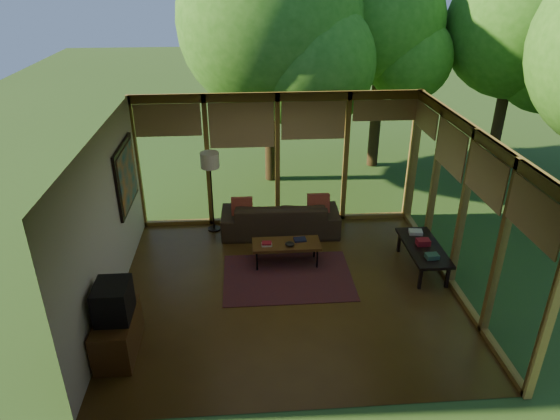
{
  "coord_description": "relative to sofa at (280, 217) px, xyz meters",
  "views": [
    {
      "loc": [
        -0.66,
        -6.81,
        4.83
      ],
      "look_at": [
        -0.09,
        0.7,
        1.13
      ],
      "focal_mm": 32.0,
      "sensor_mm": 36.0,
      "label": 1
    }
  ],
  "objects": [
    {
      "name": "tree_nw",
      "position": [
        -0.02,
        2.88,
        3.37
      ],
      "size": [
        4.13,
        4.13,
        5.78
      ],
      "color": "#372814",
      "rests_on": "ground"
    },
    {
      "name": "ct_book_side",
      "position": [
        0.27,
        -1.11,
        0.1
      ],
      "size": [
        0.23,
        0.18,
        0.03
      ],
      "primitive_type": "cube",
      "rotation": [
        0.0,
        0.0,
        0.1
      ],
      "color": "black",
      "rests_on": "coffee_table"
    },
    {
      "name": "ct_book_lower",
      "position": [
        -0.33,
        -1.24,
        0.1
      ],
      "size": [
        0.18,
        0.14,
        0.03
      ],
      "primitive_type": "cube",
      "rotation": [
        0.0,
        0.0,
        0.02
      ],
      "color": "beige",
      "rests_on": "coffee_table"
    },
    {
      "name": "wall_front",
      "position": [
        -0.02,
        -4.5,
        1.01
      ],
      "size": [
        5.5,
        0.04,
        2.7
      ],
      "primitive_type": "cube",
      "color": "silver",
      "rests_on": "ground"
    },
    {
      "name": "pillow_left",
      "position": [
        -0.75,
        -0.05,
        0.25
      ],
      "size": [
        0.41,
        0.22,
        0.43
      ],
      "primitive_type": "cube",
      "rotation": [
        -0.21,
        0.0,
        0.0
      ],
      "color": "maroon",
      "rests_on": "sofa"
    },
    {
      "name": "sofa",
      "position": [
        0.0,
        0.0,
        0.0
      ],
      "size": [
        2.34,
        0.97,
        0.68
      ],
      "primitive_type": "imported",
      "rotation": [
        0.0,
        0.0,
        3.11
      ],
      "color": "#382A1C",
      "rests_on": "floor"
    },
    {
      "name": "wall_painting",
      "position": [
        -2.73,
        -0.6,
        1.21
      ],
      "size": [
        0.06,
        1.35,
        1.15
      ],
      "color": "black",
      "rests_on": "wall_left"
    },
    {
      "name": "floor_lamp",
      "position": [
        -1.33,
        0.21,
        1.07
      ],
      "size": [
        0.36,
        0.36,
        1.65
      ],
      "color": "black",
      "rests_on": "floor"
    },
    {
      "name": "ct_bowl",
      "position": [
        0.07,
        -1.29,
        0.12
      ],
      "size": [
        0.16,
        0.16,
        0.07
      ],
      "primitive_type": "ellipsoid",
      "color": "black",
      "rests_on": "coffee_table"
    },
    {
      "name": "tree_far",
      "position": [
        5.86,
        3.2,
        3.18
      ],
      "size": [
        3.34,
        3.34,
        5.2
      ],
      "color": "#372814",
      "rests_on": "ground"
    },
    {
      "name": "console_book_b",
      "position": [
        2.38,
        -1.48,
        0.17
      ],
      "size": [
        0.23,
        0.17,
        0.1
      ],
      "primitive_type": "cube",
      "rotation": [
        0.0,
        0.0,
        0.01
      ],
      "color": "maroon",
      "rests_on": "side_console"
    },
    {
      "name": "console_book_c",
      "position": [
        2.38,
        -1.08,
        0.15
      ],
      "size": [
        0.26,
        0.21,
        0.06
      ],
      "primitive_type": "cube",
      "rotation": [
        0.0,
        0.0,
        -0.16
      ],
      "color": "beige",
      "rests_on": "side_console"
    },
    {
      "name": "ct_book_upper",
      "position": [
        -0.33,
        -1.24,
        0.13
      ],
      "size": [
        0.18,
        0.14,
        0.03
      ],
      "primitive_type": "cube",
      "rotation": [
        0.0,
        0.0,
        -0.06
      ],
      "color": "maroon",
      "rests_on": "coffee_table"
    },
    {
      "name": "television",
      "position": [
        -2.47,
        -3.28,
        0.51
      ],
      "size": [
        0.45,
        0.55,
        0.5
      ],
      "primitive_type": "cube",
      "color": "black",
      "rests_on": "media_cabinet"
    },
    {
      "name": "coffee_table",
      "position": [
        0.02,
        -1.19,
        0.05
      ],
      "size": [
        1.2,
        0.5,
        0.43
      ],
      "color": "#5A3618",
      "rests_on": "floor"
    },
    {
      "name": "wall_left",
      "position": [
        -2.77,
        -2.0,
        1.01
      ],
      "size": [
        0.04,
        5.0,
        2.7
      ],
      "primitive_type": "cube",
      "color": "silver",
      "rests_on": "ground"
    },
    {
      "name": "window_wall_right",
      "position": [
        2.73,
        -2.0,
        1.01
      ],
      "size": [
        0.12,
        5.0,
        2.7
      ],
      "primitive_type": "cube",
      "color": "olive",
      "rests_on": "ground"
    },
    {
      "name": "pillow_right",
      "position": [
        0.75,
        -0.05,
        0.26
      ],
      "size": [
        0.43,
        0.23,
        0.45
      ],
      "primitive_type": "cube",
      "rotation": [
        -0.21,
        0.0,
        0.0
      ],
      "color": "maroon",
      "rests_on": "sofa"
    },
    {
      "name": "console_book_a",
      "position": [
        2.38,
        -1.93,
        0.16
      ],
      "size": [
        0.22,
        0.17,
        0.08
      ],
      "primitive_type": "cube",
      "rotation": [
        0.0,
        0.0,
        0.08
      ],
      "color": "#2F5342",
      "rests_on": "side_console"
    },
    {
      "name": "media_cabinet",
      "position": [
        -2.49,
        -3.28,
        -0.04
      ],
      "size": [
        0.5,
        1.0,
        0.6
      ],
      "primitive_type": "cube",
      "color": "#5A3618",
      "rests_on": "floor"
    },
    {
      "name": "window_wall_back",
      "position": [
        -0.02,
        0.5,
        1.01
      ],
      "size": [
        5.5,
        0.12,
        2.7
      ],
      "primitive_type": "cube",
      "color": "olive",
      "rests_on": "ground"
    },
    {
      "name": "ceiling",
      "position": [
        -0.02,
        -2.0,
        2.36
      ],
      "size": [
        5.5,
        5.5,
        0.0
      ],
      "primitive_type": "plane",
      "rotation": [
        3.14,
        0.0,
        0.0
      ],
      "color": "silver",
      "rests_on": "ground"
    },
    {
      "name": "side_console",
      "position": [
        2.38,
        -1.53,
        0.07
      ],
      "size": [
        0.6,
        1.4,
        0.46
      ],
      "color": "black",
      "rests_on": "floor"
    },
    {
      "name": "rug",
      "position": [
        0.01,
        -1.64,
        -0.33
      ],
      "size": [
        2.2,
        1.56,
        0.01
      ],
      "primitive_type": "cube",
      "color": "maroon",
      "rests_on": "floor"
    },
    {
      "name": "floor",
      "position": [
        -0.02,
        -2.0,
        -0.34
      ],
      "size": [
        5.5,
        5.5,
        0.0
      ],
      "primitive_type": "plane",
      "color": "#563B16",
      "rests_on": "ground"
    },
    {
      "name": "tree_ne",
      "position": [
        2.75,
        3.67,
        3.25
      ],
      "size": [
        2.94,
        2.94,
        5.08
      ],
      "color": "#372814",
      "rests_on": "ground"
    },
    {
      "name": "exterior_lawn",
      "position": [
        7.98,
        6.0,
        -0.35
      ],
      "size": [
        40.0,
        40.0,
        0.0
      ],
      "primitive_type": "plane",
      "color": "#30521E",
      "rests_on": "ground"
    }
  ]
}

